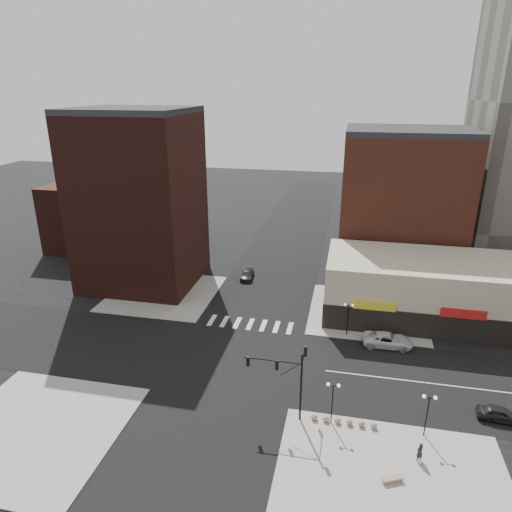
# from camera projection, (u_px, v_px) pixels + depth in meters

# --- Properties ---
(ground) EXTENTS (240.00, 240.00, 0.00)m
(ground) POSITION_uv_depth(u_px,v_px,m) (235.00, 360.00, 50.67)
(ground) COLOR black
(ground) RESTS_ON ground
(road_ew) EXTENTS (200.00, 14.00, 0.02)m
(road_ew) POSITION_uv_depth(u_px,v_px,m) (235.00, 360.00, 50.67)
(road_ew) COLOR black
(road_ew) RESTS_ON ground
(road_ns) EXTENTS (14.00, 200.00, 0.02)m
(road_ns) POSITION_uv_depth(u_px,v_px,m) (235.00, 360.00, 50.67)
(road_ns) COLOR black
(road_ns) RESTS_ON ground
(sidewalk_nw) EXTENTS (15.00, 15.00, 0.12)m
(sidewalk_nw) POSITION_uv_depth(u_px,v_px,m) (164.00, 293.00, 66.74)
(sidewalk_nw) COLOR gray
(sidewalk_nw) RESTS_ON ground
(sidewalk_ne) EXTENTS (15.00, 15.00, 0.12)m
(sidewalk_ne) POSITION_uv_depth(u_px,v_px,m) (367.00, 312.00, 61.12)
(sidewalk_ne) COLOR gray
(sidewalk_ne) RESTS_ON ground
(sidewalk_se) EXTENTS (18.00, 14.00, 0.12)m
(sidewalk_se) POSITION_uv_depth(u_px,v_px,m) (393.00, 485.00, 34.73)
(sidewalk_se) COLOR gray
(sidewalk_se) RESTS_ON ground
(sidewalk_sw) EXTENTS (15.00, 15.00, 0.12)m
(sidewalk_sw) POSITION_uv_depth(u_px,v_px,m) (35.00, 431.00, 40.18)
(sidewalk_sw) COLOR gray
(sidewalk_sw) RESTS_ON ground
(building_nw) EXTENTS (16.00, 15.00, 25.00)m
(building_nw) POSITION_uv_depth(u_px,v_px,m) (140.00, 202.00, 66.89)
(building_nw) COLOR #341610
(building_nw) RESTS_ON ground
(building_nw_low) EXTENTS (20.00, 18.00, 12.00)m
(building_nw_low) POSITION_uv_depth(u_px,v_px,m) (115.00, 213.00, 85.89)
(building_nw_low) COLOR #341610
(building_nw_low) RESTS_ON ground
(building_ne_midrise) EXTENTS (18.00, 15.00, 22.00)m
(building_ne_midrise) POSITION_uv_depth(u_px,v_px,m) (401.00, 207.00, 70.13)
(building_ne_midrise) COLOR brown
(building_ne_midrise) RESTS_ON ground
(building_ne_row) EXTENTS (24.20, 12.20, 8.00)m
(building_ne_row) POSITION_uv_depth(u_px,v_px,m) (420.00, 293.00, 59.18)
(building_ne_row) COLOR beige
(building_ne_row) RESTS_ON ground
(traffic_signal) EXTENTS (5.59, 3.09, 7.77)m
(traffic_signal) POSITION_uv_depth(u_px,v_px,m) (291.00, 370.00, 40.35)
(traffic_signal) COLOR black
(traffic_signal) RESTS_ON ground
(street_lamp_se_a) EXTENTS (1.22, 0.32, 4.16)m
(street_lamp_se_a) POSITION_uv_depth(u_px,v_px,m) (333.00, 393.00, 40.06)
(street_lamp_se_a) COLOR black
(street_lamp_se_a) RESTS_ON sidewalk_se
(street_lamp_se_b) EXTENTS (1.22, 0.32, 4.16)m
(street_lamp_se_b) POSITION_uv_depth(u_px,v_px,m) (428.00, 405.00, 38.51)
(street_lamp_se_b) COLOR black
(street_lamp_se_b) RESTS_ON sidewalk_se
(street_lamp_ne) EXTENTS (1.22, 0.32, 4.16)m
(street_lamp_ne) POSITION_uv_depth(u_px,v_px,m) (348.00, 311.00, 54.51)
(street_lamp_ne) COLOR black
(street_lamp_ne) RESTS_ON sidewalk_ne
(bollard_row) EXTENTS (5.83, 0.58, 0.58)m
(bollard_row) POSITION_uv_depth(u_px,v_px,m) (344.00, 421.00, 40.85)
(bollard_row) COLOR #8A6D5F
(bollard_row) RESTS_ON sidewalk_se
(white_suv) EXTENTS (5.79, 2.82, 1.59)m
(white_suv) POSITION_uv_depth(u_px,v_px,m) (388.00, 340.00, 53.11)
(white_suv) COLOR silver
(white_suv) RESTS_ON ground
(dark_sedan_east) EXTENTS (4.10, 1.90, 1.36)m
(dark_sedan_east) POSITION_uv_depth(u_px,v_px,m) (500.00, 414.00, 41.37)
(dark_sedan_east) COLOR black
(dark_sedan_east) RESTS_ON ground
(dark_sedan_north) EXTENTS (2.24, 4.66, 1.31)m
(dark_sedan_north) POSITION_uv_depth(u_px,v_px,m) (247.00, 274.00, 71.79)
(dark_sedan_north) COLOR black
(dark_sedan_north) RESTS_ON ground
(pedestrian) EXTENTS (0.75, 0.69, 1.71)m
(pedestrian) POSITION_uv_depth(u_px,v_px,m) (420.00, 452.00, 36.68)
(pedestrian) COLOR black
(pedestrian) RESTS_ON sidewalk_se
(stone_bench) EXTENTS (1.71, 1.15, 0.39)m
(stone_bench) POSITION_uv_depth(u_px,v_px,m) (392.00, 479.00, 34.93)
(stone_bench) COLOR gray
(stone_bench) RESTS_ON sidewalk_se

